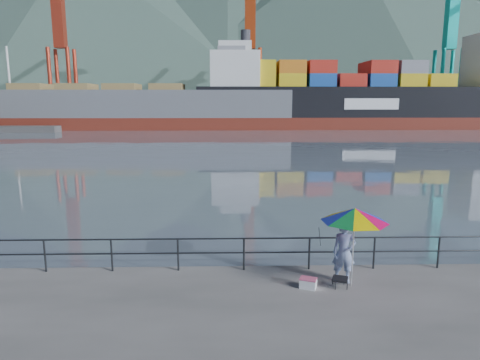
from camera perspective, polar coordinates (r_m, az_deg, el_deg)
name	(u,v)px	position (r m, az deg, el deg)	size (l,w,h in m)	color
harbor_water	(228,116)	(140.76, -1.64, 8.46)	(500.00, 280.00, 0.00)	slate
far_dock	(269,122)	(104.22, 3.84, 7.72)	(200.00, 40.00, 0.40)	#514F4C
guardrail	(211,254)	(13.20, -3.89, -9.79)	(22.00, 0.06, 1.03)	#2D3033
mountains	(307,38)	(223.81, 8.92, 18.24)	(600.00, 332.80, 80.00)	#385147
port_cranes	(371,49)	(100.03, 17.04, 16.36)	(116.00, 28.00, 38.40)	red
container_stacks	(365,109)	(109.75, 16.35, 9.03)	(58.00, 8.40, 7.80)	gray
fisherman	(344,252)	(12.59, 13.69, -9.34)	(0.65, 0.42, 1.77)	#284C90
beach_umbrella	(355,215)	(12.03, 15.05, -4.52)	(2.32, 2.32, 2.24)	white
folding_stool	(340,282)	(12.50, 13.18, -13.13)	(0.53, 0.53, 0.27)	black
cooler_bag	(308,284)	(12.29, 9.07, -13.49)	(0.44, 0.29, 0.25)	white
fishing_rod	(319,264)	(14.02, 10.46, -10.99)	(0.02, 0.02, 1.87)	black
bulk_carrier	(150,106)	(84.48, -11.95, 9.61)	(57.12, 9.89, 14.50)	maroon
container_ship	(371,97)	(88.32, 17.12, 10.54)	(63.87, 10.64, 18.10)	maroon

